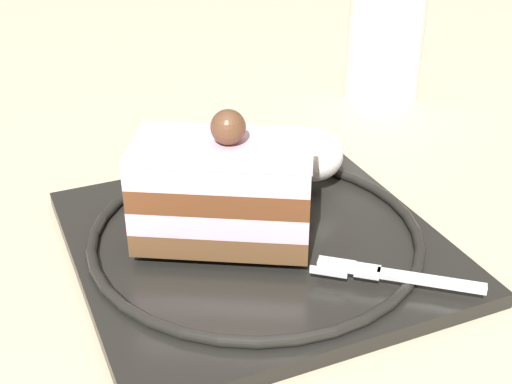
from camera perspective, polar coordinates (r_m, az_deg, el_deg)
The scene contains 6 objects.
ground_plane at distance 0.51m, azimuth 2.74°, elevation -4.26°, with size 2.40×2.40×0.00m, color tan.
dessert_plate at distance 0.49m, azimuth 0.00°, elevation -3.99°, with size 0.26×0.26×0.02m.
cake_slice at distance 0.47m, azimuth -2.85°, elevation 0.41°, with size 0.11×0.13×0.09m.
whipped_cream_dollop at distance 0.55m, azimuth 4.67°, elevation 3.01°, with size 0.05×0.05×0.04m, color white.
fork at distance 0.45m, azimuth 11.18°, elevation -6.66°, with size 0.07×0.09×0.00m.
drink_glass_near at distance 0.76m, azimuth 10.38°, elevation 11.15°, with size 0.08×0.08×0.11m.
Camera 1 is at (-0.39, 0.16, 0.28)m, focal length 49.12 mm.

